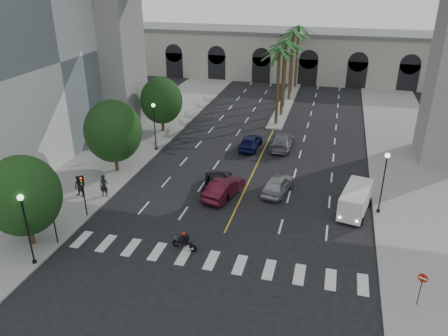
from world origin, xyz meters
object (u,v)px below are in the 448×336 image
at_px(lamp_post_right, 384,178).
at_px(motorcycle_rider, 185,242).
at_px(pedestrian_b, 80,186).
at_px(lamp_post_left_near, 26,224).
at_px(pedestrian_a, 104,186).
at_px(car_c, 217,183).
at_px(car_d, 282,141).
at_px(lamp_post_left_far, 154,123).
at_px(traffic_signal_near, 53,214).
at_px(car_a, 278,184).
at_px(do_not_enter_sign, 422,283).
at_px(car_b, 224,188).
at_px(cargo_van, 355,200).
at_px(car_e, 251,142).
at_px(traffic_signal_far, 83,189).

relative_size(lamp_post_right, motorcycle_rider, 2.74).
bearing_deg(pedestrian_b, lamp_post_left_near, -70.40).
distance_m(motorcycle_rider, pedestrian_a, 10.89).
bearing_deg(car_c, car_d, -120.50).
bearing_deg(lamp_post_left_near, lamp_post_left_far, 90.00).
relative_size(traffic_signal_near, motorcycle_rider, 1.87).
xyz_separation_m(lamp_post_left_far, traffic_signal_near, (0.10, -18.50, -0.71)).
distance_m(lamp_post_right, car_a, 8.99).
height_order(car_d, pedestrian_a, pedestrian_a).
bearing_deg(car_c, lamp_post_left_far, -49.71).
xyz_separation_m(motorcycle_rider, do_not_enter_sign, (15.15, -1.98, 1.08)).
relative_size(lamp_post_left_near, car_c, 1.01).
xyz_separation_m(traffic_signal_near, car_d, (13.15, 22.86, -1.70)).
height_order(lamp_post_left_far, lamp_post_right, same).
bearing_deg(car_b, cargo_van, -165.97).
relative_size(motorcycle_rider, car_c, 0.37).
distance_m(car_e, cargo_van, 15.94).
distance_m(lamp_post_left_far, car_c, 11.88).
bearing_deg(lamp_post_left_near, cargo_van, 31.24).
bearing_deg(traffic_signal_far, car_d, 55.11).
xyz_separation_m(lamp_post_left_near, pedestrian_b, (-2.11, 9.22, -2.10)).
xyz_separation_m(lamp_post_left_far, cargo_van, (20.89, -8.33, -2.03)).
distance_m(pedestrian_a, pedestrian_b, 2.09).
height_order(motorcycle_rider, car_e, car_e).
bearing_deg(traffic_signal_near, lamp_post_left_far, 90.31).
xyz_separation_m(motorcycle_rider, car_a, (5.05, 10.38, 0.15)).
distance_m(motorcycle_rider, cargo_van, 14.38).
bearing_deg(car_b, car_e, -76.23).
bearing_deg(car_b, do_not_enter_sign, 158.25).
xyz_separation_m(lamp_post_right, traffic_signal_near, (-22.70, -10.50, -0.71)).
relative_size(lamp_post_left_far, pedestrian_a, 2.71).
bearing_deg(car_d, motorcycle_rider, 79.69).
height_order(traffic_signal_far, car_d, traffic_signal_far).
bearing_deg(pedestrian_a, car_e, 45.26).
xyz_separation_m(car_a, car_c, (-5.28, -0.96, -0.06)).
distance_m(lamp_post_left_near, pedestrian_b, 9.69).
distance_m(lamp_post_left_near, cargo_van, 24.52).
xyz_separation_m(traffic_signal_far, motorcycle_rider, (9.15, -2.25, -1.87)).
relative_size(motorcycle_rider, car_b, 0.39).
bearing_deg(pedestrian_a, car_c, 12.96).
distance_m(lamp_post_right, pedestrian_a, 23.21).
height_order(car_d, cargo_van, cargo_van).
bearing_deg(lamp_post_left_near, pedestrian_b, 102.88).
bearing_deg(pedestrian_a, cargo_van, -2.21).
relative_size(traffic_signal_far, motorcycle_rider, 1.87).
relative_size(car_d, car_e, 1.17).
bearing_deg(pedestrian_b, traffic_signal_far, -44.21).
xyz_separation_m(car_e, cargo_van, (10.99, -11.54, 0.38)).
bearing_deg(traffic_signal_far, traffic_signal_near, -90.00).
xyz_separation_m(car_b, do_not_enter_sign, (14.50, -10.35, 0.89)).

